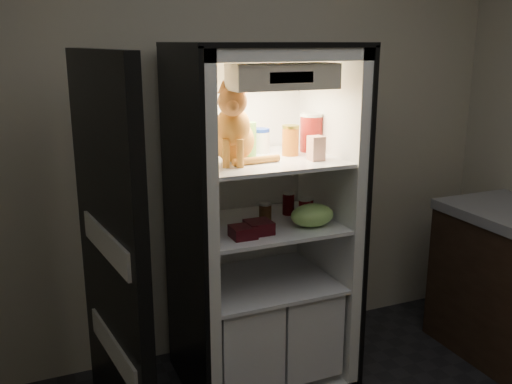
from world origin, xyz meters
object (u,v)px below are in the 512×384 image
cream_carton (316,148)px  soda_can_c (305,210)px  grape_bag (312,215)px  soda_can_a (288,204)px  refrigerator (260,245)px  soda_can_b (308,209)px  salsa_jar (290,140)px  berry_box_left (243,232)px  berry_box_right (259,227)px  parmesan_shaker (250,139)px  tabby_cat (233,131)px  pepper_jar (311,132)px  condiment_jar (265,211)px  mayo_tub (261,141)px

cream_carton → soda_can_c: 0.36m
grape_bag → soda_can_a: bearing=95.3°
refrigerator → soda_can_b: (0.25, -0.08, 0.20)m
soda_can_b → grape_bag: 0.14m
soda_can_b → salsa_jar: bearing=155.1°
soda_can_b → berry_box_left: (-0.45, -0.16, -0.03)m
refrigerator → berry_box_right: 0.29m
refrigerator → soda_can_b: size_ratio=17.26×
parmesan_shaker → soda_can_a: (0.23, -0.00, -0.38)m
tabby_cat → grape_bag: bearing=3.7°
refrigerator → pepper_jar: bearing=3.7°
salsa_jar → cream_carton: size_ratio=1.30×
salsa_jar → pepper_jar: 0.17m
salsa_jar → soda_can_a: salsa_jar is taller
parmesan_shaker → grape_bag: bearing=-43.5°
cream_carton → berry_box_left: bearing=-175.6°
condiment_jar → berry_box_right: bearing=-122.4°
cream_carton → salsa_jar: bearing=110.5°
pepper_jar → berry_box_left: bearing=-153.1°
refrigerator → parmesan_shaker: (-0.04, 0.03, 0.59)m
tabby_cat → condiment_jar: bearing=40.6°
refrigerator → parmesan_shaker: refrigerator is taller
refrigerator → soda_can_b: 0.33m
salsa_jar → condiment_jar: salsa_jar is taller
mayo_tub → cream_carton: 0.35m
mayo_tub → soda_can_c: 0.45m
salsa_jar → condiment_jar: size_ratio=1.70×
soda_can_c → berry_box_left: soda_can_c is taller
cream_carton → soda_can_b: 0.38m
parmesan_shaker → condiment_jar: 0.40m
condiment_jar → refrigerator: bearing=147.9°
soda_can_b → grape_bag: (-0.05, -0.13, 0.00)m
cream_carton → condiment_jar: (-0.20, 0.19, -0.36)m
pepper_jar → cream_carton: bearing=-112.4°
grape_bag → berry_box_left: (-0.40, -0.03, -0.03)m
mayo_tub → soda_can_b: bearing=-40.3°
cream_carton → tabby_cat: bearing=164.6°
soda_can_c → condiment_jar: size_ratio=1.28×
parmesan_shaker → mayo_tub: parmesan_shaker is taller
salsa_jar → soda_can_c: salsa_jar is taller
pepper_jar → grape_bag: bearing=-115.1°
mayo_tub → cream_carton: mayo_tub is taller
tabby_cat → soda_can_c: bearing=16.0°
cream_carton → grape_bag: bearing=-158.9°
refrigerator → soda_can_a: bearing=7.2°
mayo_tub → grape_bag: bearing=-62.3°
tabby_cat → cream_carton: bearing=5.1°
refrigerator → tabby_cat: size_ratio=4.46×
salsa_jar → cream_carton: (0.06, -0.17, -0.02)m
soda_can_c → berry_box_right: (-0.30, -0.08, -0.03)m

